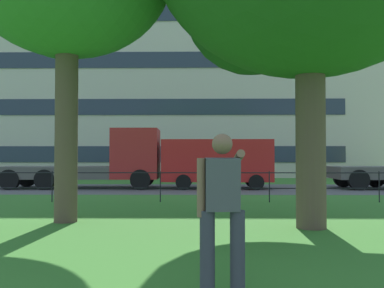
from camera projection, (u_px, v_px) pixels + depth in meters
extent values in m
cube|color=#565454|center=(171.00, 189.00, 20.08)|extent=(80.00, 6.31, 0.01)
cylinder|color=black|center=(52.00, 186.00, 14.33)|extent=(0.04, 0.04, 1.00)
cylinder|color=black|center=(160.00, 187.00, 14.28)|extent=(0.04, 0.04, 1.00)
cylinder|color=black|center=(269.00, 187.00, 14.23)|extent=(0.04, 0.04, 1.00)
cylinder|color=black|center=(379.00, 187.00, 14.17)|extent=(0.04, 0.04, 1.00)
cylinder|color=black|center=(160.00, 188.00, 14.28)|extent=(28.26, 0.03, 0.03)
cylinder|color=black|center=(160.00, 173.00, 14.29)|extent=(28.26, 0.03, 0.03)
cylinder|color=brown|center=(311.00, 127.00, 9.15)|extent=(0.61, 0.61, 4.17)
sphere|color=#235520|center=(252.00, 6.00, 11.34)|extent=(3.52, 3.52, 3.52)
cylinder|color=brown|center=(66.00, 123.00, 10.01)|extent=(0.52, 0.52, 4.50)
cylinder|color=#383842|center=(207.00, 254.00, 4.63)|extent=(0.16, 0.16, 0.91)
cylinder|color=#383842|center=(238.00, 254.00, 4.65)|extent=(0.16, 0.16, 0.91)
cube|color=#4C4C51|center=(222.00, 184.00, 4.66)|extent=(0.37, 0.27, 0.57)
sphere|color=brown|center=(222.00, 144.00, 4.67)|extent=(0.22, 0.22, 0.22)
cylinder|color=brown|center=(237.00, 160.00, 4.98)|extent=(0.13, 0.63, 0.23)
cylinder|color=brown|center=(201.00, 187.00, 4.65)|extent=(0.09, 0.09, 0.62)
cube|color=#B22323|center=(136.00, 154.00, 20.57)|extent=(2.15, 2.35, 2.30)
cube|color=#283342|center=(155.00, 146.00, 20.59)|extent=(0.16, 1.84, 0.87)
cube|color=#56514C|center=(58.00, 172.00, 20.52)|extent=(5.25, 2.42, 0.56)
cylinder|color=black|center=(145.00, 177.00, 21.60)|extent=(0.91, 0.32, 0.90)
cylinder|color=black|center=(140.00, 180.00, 19.48)|extent=(0.91, 0.32, 0.90)
cylinder|color=black|center=(59.00, 177.00, 21.57)|extent=(0.91, 0.32, 0.90)
cylinder|color=black|center=(45.00, 180.00, 19.45)|extent=(0.91, 0.32, 0.90)
cylinder|color=black|center=(27.00, 177.00, 21.56)|extent=(0.91, 0.32, 0.90)
cylinder|color=black|center=(10.00, 180.00, 19.44)|extent=(0.91, 0.32, 0.90)
cube|color=red|center=(217.00, 160.00, 20.32)|extent=(5.04, 2.06, 1.90)
cube|color=#283342|center=(260.00, 153.00, 20.26)|extent=(0.15, 1.67, 0.76)
cylinder|color=black|center=(252.00, 180.00, 21.16)|extent=(0.68, 0.25, 0.68)
cylinder|color=black|center=(256.00, 182.00, 19.30)|extent=(0.68, 0.25, 0.68)
cylinder|color=black|center=(186.00, 180.00, 21.28)|extent=(0.68, 0.25, 0.68)
cylinder|color=black|center=(183.00, 182.00, 19.42)|extent=(0.68, 0.25, 0.68)
cylinder|color=black|center=(375.00, 178.00, 21.28)|extent=(0.90, 0.30, 0.90)
cylinder|color=black|center=(343.00, 178.00, 21.31)|extent=(0.90, 0.30, 0.90)
cylinder|color=black|center=(359.00, 180.00, 19.20)|extent=(0.90, 0.30, 0.90)
cube|color=beige|center=(138.00, 76.00, 36.49)|extent=(35.74, 12.46, 16.21)
cube|color=#283342|center=(125.00, 154.00, 30.06)|extent=(30.02, 0.06, 1.10)
cube|color=#283342|center=(125.00, 107.00, 30.15)|extent=(30.02, 0.06, 1.10)
cube|color=#283342|center=(125.00, 60.00, 30.24)|extent=(30.02, 0.06, 1.10)
cube|color=#283342|center=(126.00, 13.00, 30.33)|extent=(30.02, 0.06, 1.10)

